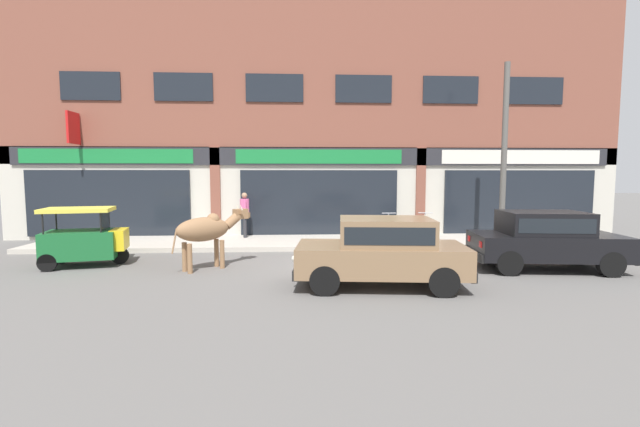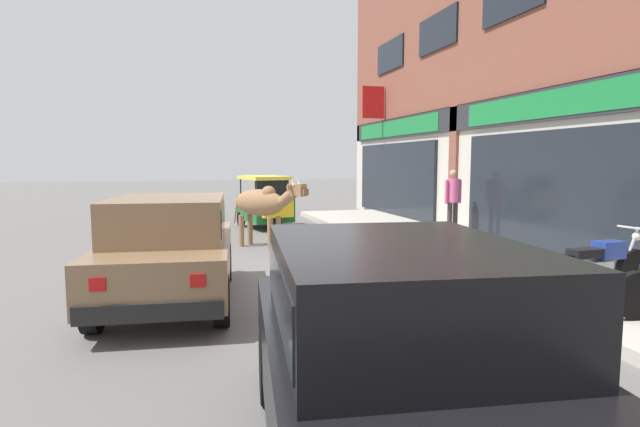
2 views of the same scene
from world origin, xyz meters
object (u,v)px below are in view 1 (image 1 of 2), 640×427
Objects in this scene: car_0 at (545,237)px; pedestrian at (245,210)px; car_1 at (382,249)px; cow at (207,230)px; motorcycle_0 at (394,228)px; motorcycle_1 at (428,228)px; auto_rickshaw at (85,241)px; utility_pole at (504,154)px.

pedestrian is (-8.02, 5.04, 0.32)m from car_0.
car_0 is 2.34× the size of pedestrian.
car_0 is at bearing 18.05° from car_1.
car_1 is 2.33× the size of pedestrian.
motorcycle_0 is (5.59, 3.80, -0.47)m from cow.
car_0 reaches higher than motorcycle_1.
cow is 4.57m from pedestrian.
car_0 is 1.00× the size of car_1.
pedestrian is (0.39, 4.55, 0.13)m from cow.
motorcycle_1 is (2.75, 5.74, -0.28)m from car_1.
pedestrian is at bearing 85.09° from cow.
car_0 is 1.77× the size of auto_rickshaw.
car_0 is 0.65× the size of utility_pole.
utility_pole is (12.12, 2.08, 2.36)m from auto_rickshaw.
cow is 1.12× the size of pedestrian.
pedestrian is (-6.41, 0.73, 0.60)m from motorcycle_1.
pedestrian is (-5.20, 0.75, 0.60)m from motorcycle_0.
auto_rickshaw is 1.17× the size of motorcycle_1.
utility_pole is (2.06, -1.14, 2.49)m from motorcycle_1.
car_0 is (8.42, -0.49, -0.19)m from cow.
motorcycle_1 is at bearing 29.34° from cow.
utility_pole reaches higher than pedestrian.
car_0 is at bearing -5.37° from auto_rickshaw.
car_0 reaches higher than motorcycle_0.
auto_rickshaw is at bearing 174.63° from car_0.
auto_rickshaw is at bearing -132.80° from pedestrian.
utility_pole is at bearing 16.83° from cow.
motorcycle_0 is at bearing -8.25° from pedestrian.
car_0 is at bearing -3.36° from cow.
motorcycle_0 is at bearing 74.82° from car_1.
motorcycle_0 is at bearing 34.15° from cow.
motorcycle_1 is (1.20, 0.02, 0.00)m from motorcycle_0.
cow is 0.48× the size of car_0.
motorcycle_1 is at bearing -6.50° from pedestrian.
cow is at bearing 154.62° from car_1.
car_0 is 2.07× the size of motorcycle_1.
motorcycle_0 is 1.00× the size of motorcycle_1.
pedestrian reaches higher than car_0.
auto_rickshaw is at bearing 169.52° from cow.
car_0 is 4.62m from motorcycle_1.
utility_pole reaches higher than cow.
car_1 is at bearing -161.95° from car_0.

